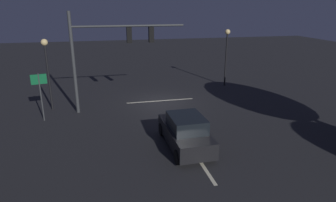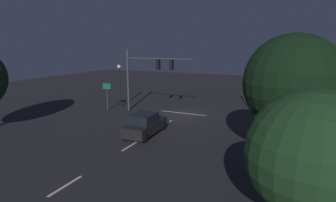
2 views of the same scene
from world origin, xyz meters
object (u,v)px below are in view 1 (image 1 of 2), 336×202
(traffic_signal_assembly, at_px, (110,46))
(street_lamp_left_kerb, at_px, (227,47))
(route_sign, at_px, (40,87))
(street_lamp_right_kerb, at_px, (47,61))
(car_approaching, at_px, (185,132))

(traffic_signal_assembly, xyz_separation_m, street_lamp_left_kerb, (-9.95, -4.28, -0.93))
(street_lamp_left_kerb, xyz_separation_m, route_sign, (14.25, 5.34, -1.28))
(street_lamp_left_kerb, xyz_separation_m, street_lamp_right_kerb, (14.01, 3.32, -0.06))
(car_approaching, height_order, route_sign, route_sign)
(street_lamp_right_kerb, bearing_deg, route_sign, 83.28)
(street_lamp_left_kerb, bearing_deg, traffic_signal_assembly, 23.29)
(street_lamp_left_kerb, bearing_deg, car_approaching, 58.02)
(street_lamp_right_kerb, bearing_deg, traffic_signal_assembly, 166.73)
(car_approaching, bearing_deg, route_sign, -35.40)
(traffic_signal_assembly, distance_m, street_lamp_right_kerb, 4.29)
(car_approaching, distance_m, street_lamp_right_kerb, 10.72)
(street_lamp_right_kerb, xyz_separation_m, route_sign, (0.24, 2.02, -1.22))
(traffic_signal_assembly, relative_size, route_sign, 2.44)
(traffic_signal_assembly, xyz_separation_m, car_approaching, (-3.26, 6.43, -3.55))
(street_lamp_right_kerb, bearing_deg, street_lamp_left_kerb, -166.67)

